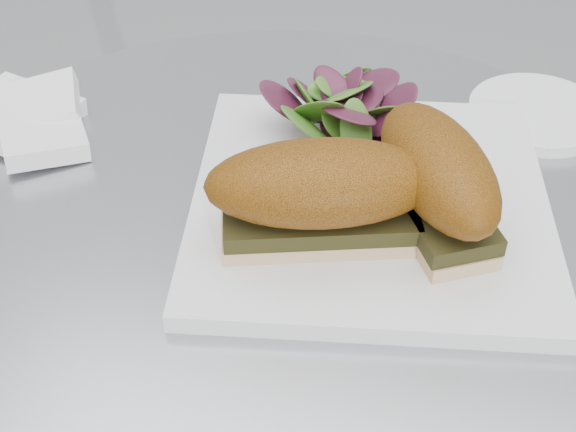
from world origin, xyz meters
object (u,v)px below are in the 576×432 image
at_px(plate, 370,203).
at_px(saucer, 537,113).
at_px(sandwich_right, 437,176).
at_px(sandwich_left, 321,192).

xyz_separation_m(plate, saucer, (0.12, 0.18, -0.00)).
xyz_separation_m(sandwich_right, saucer, (0.07, 0.19, -0.05)).
height_order(plate, sandwich_right, sandwich_right).
bearing_deg(sandwich_right, saucer, 127.54).
bearing_deg(plate, sandwich_right, -16.19).
bearing_deg(sandwich_left, saucer, 37.19).
relative_size(sandwich_right, saucer, 1.30).
xyz_separation_m(sandwich_left, saucer, (0.15, 0.24, -0.05)).
bearing_deg(sandwich_right, sandwich_left, -93.09).
bearing_deg(saucer, plate, -123.84).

